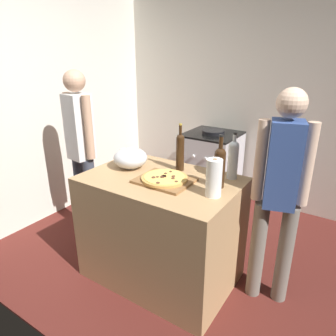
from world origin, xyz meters
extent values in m
cube|color=#511E19|center=(0.00, 1.22, -0.01)|extent=(4.13, 3.04, 0.02)
cube|color=silver|center=(0.00, 2.49, 1.30)|extent=(4.13, 0.10, 2.60)
cube|color=silver|center=(-1.82, 1.22, 1.30)|extent=(0.10, 3.04, 2.60)
cube|color=tan|center=(-0.11, 0.64, 0.45)|extent=(1.17, 0.78, 0.89)
cube|color=olive|center=(-0.04, 0.60, 0.90)|extent=(0.40, 0.32, 0.02)
cylinder|color=tan|center=(-0.04, 0.60, 0.92)|extent=(0.34, 0.34, 0.02)
cylinder|color=#EAC660|center=(-0.04, 0.60, 0.93)|extent=(0.30, 0.30, 0.00)
cylinder|color=brown|center=(-0.04, 0.60, 0.93)|extent=(0.03, 0.03, 0.01)
cylinder|color=brown|center=(-0.08, 0.56, 0.93)|extent=(0.02, 0.02, 0.01)
cylinder|color=brown|center=(-0.02, 0.47, 0.93)|extent=(0.03, 0.03, 0.01)
cylinder|color=brown|center=(-0.06, 0.70, 0.93)|extent=(0.02, 0.02, 0.01)
cylinder|color=brown|center=(-0.05, 0.60, 0.93)|extent=(0.03, 0.03, 0.01)
cylinder|color=brown|center=(-0.05, 0.58, 0.93)|extent=(0.03, 0.03, 0.01)
cylinder|color=brown|center=(-0.04, 0.60, 0.93)|extent=(0.02, 0.02, 0.01)
cylinder|color=brown|center=(-0.07, 0.65, 0.93)|extent=(0.02, 0.02, 0.01)
cylinder|color=brown|center=(0.03, 0.60, 0.93)|extent=(0.02, 0.02, 0.01)
cylinder|color=brown|center=(0.08, 0.56, 0.93)|extent=(0.02, 0.02, 0.01)
cylinder|color=brown|center=(-0.10, 0.54, 0.93)|extent=(0.03, 0.03, 0.01)
cylinder|color=brown|center=(0.01, 0.63, 0.93)|extent=(0.03, 0.03, 0.01)
cylinder|color=#B2B2B7|center=(-0.44, 0.69, 0.90)|extent=(0.12, 0.12, 0.01)
ellipsoid|color=silver|center=(-0.44, 0.69, 0.98)|extent=(0.28, 0.28, 0.17)
cylinder|color=white|center=(0.36, 0.58, 1.02)|extent=(0.11, 0.11, 0.26)
cylinder|color=#997551|center=(0.36, 0.58, 1.02)|extent=(0.03, 0.03, 0.26)
cylinder|color=#331E0F|center=(-0.07, 0.87, 1.02)|extent=(0.07, 0.07, 0.26)
sphere|color=#331E0F|center=(-0.07, 0.87, 1.15)|extent=(0.07, 0.07, 0.07)
cylinder|color=#331E0F|center=(-0.07, 0.87, 1.22)|extent=(0.02, 0.02, 0.09)
cylinder|color=gold|center=(-0.07, 0.87, 1.27)|extent=(0.02, 0.02, 0.01)
cylinder|color=silver|center=(0.34, 0.94, 1.02)|extent=(0.08, 0.08, 0.25)
sphere|color=silver|center=(0.34, 0.94, 1.14)|extent=(0.08, 0.08, 0.08)
cylinder|color=silver|center=(0.34, 0.94, 1.20)|extent=(0.03, 0.03, 0.07)
cylinder|color=black|center=(0.34, 0.94, 1.24)|extent=(0.03, 0.03, 0.01)
cylinder|color=#331E0F|center=(0.33, 0.73, 1.01)|extent=(0.08, 0.08, 0.25)
sphere|color=#331E0F|center=(0.33, 0.73, 1.14)|extent=(0.08, 0.08, 0.08)
cylinder|color=#331E0F|center=(0.33, 0.73, 1.21)|extent=(0.03, 0.03, 0.10)
cylinder|color=black|center=(0.33, 0.73, 1.26)|extent=(0.03, 0.03, 0.01)
cube|color=#B7B7BC|center=(-0.37, 2.09, 0.44)|extent=(0.60, 0.61, 0.87)
cube|color=black|center=(-0.37, 2.09, 0.88)|extent=(0.60, 0.61, 0.02)
cylinder|color=silver|center=(-0.60, 1.78, 0.68)|extent=(0.04, 0.02, 0.04)
cylinder|color=silver|center=(-0.44, 1.78, 0.68)|extent=(0.04, 0.02, 0.04)
cylinder|color=silver|center=(-0.29, 1.78, 0.68)|extent=(0.04, 0.02, 0.04)
cylinder|color=silver|center=(-0.14, 1.78, 0.68)|extent=(0.04, 0.02, 0.04)
cylinder|color=black|center=(-0.36, 2.09, 0.91)|extent=(0.26, 0.26, 0.04)
cylinder|color=#383D4C|center=(-1.22, 0.80, 0.41)|extent=(0.11, 0.11, 0.82)
cylinder|color=#383D4C|center=(-1.04, 0.77, 0.41)|extent=(0.11, 0.11, 0.82)
cube|color=silver|center=(-1.13, 0.78, 1.13)|extent=(0.24, 0.23, 0.61)
cylinder|color=tan|center=(-1.28, 0.80, 1.14)|extent=(0.08, 0.08, 0.58)
cylinder|color=tan|center=(-0.98, 0.76, 1.14)|extent=(0.08, 0.08, 0.58)
sphere|color=tan|center=(-1.13, 0.78, 1.55)|extent=(0.20, 0.20, 0.20)
cylinder|color=slate|center=(0.80, 0.91, 0.40)|extent=(0.11, 0.11, 0.79)
cylinder|color=slate|center=(0.62, 0.86, 0.40)|extent=(0.11, 0.11, 0.79)
cube|color=#334C8C|center=(0.71, 0.88, 1.09)|extent=(0.25, 0.25, 0.59)
cylinder|color=beige|center=(0.85, 0.93, 1.10)|extent=(0.08, 0.08, 0.56)
cylinder|color=beige|center=(0.57, 0.84, 1.10)|extent=(0.08, 0.08, 0.56)
sphere|color=beige|center=(0.71, 0.88, 1.49)|extent=(0.19, 0.19, 0.19)
camera|label=1|loc=(1.12, -1.13, 1.79)|focal=32.89mm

